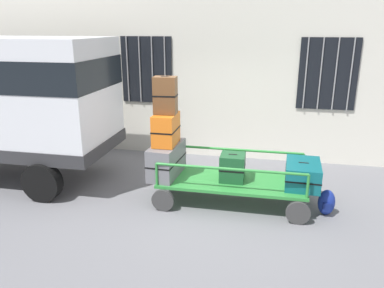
% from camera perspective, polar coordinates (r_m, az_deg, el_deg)
% --- Properties ---
extents(ground_plane, '(40.00, 40.00, 0.00)m').
position_cam_1_polar(ground_plane, '(6.63, 1.70, -9.15)').
color(ground_plane, slate).
extents(building_wall, '(12.00, 0.38, 5.00)m').
position_cam_1_polar(building_wall, '(8.64, 5.13, 14.28)').
color(building_wall, silver).
rests_on(building_wall, ground).
extents(luggage_cart, '(2.57, 1.17, 0.43)m').
position_cam_1_polar(luggage_cart, '(6.59, 6.09, -5.93)').
color(luggage_cart, '#2D8438').
rests_on(luggage_cart, ground).
extents(cart_railing, '(2.46, 1.04, 0.41)m').
position_cam_1_polar(cart_railing, '(6.44, 6.21, -2.61)').
color(cart_railing, '#2D8438').
rests_on(cart_railing, luggage_cart).
extents(suitcase_left_bottom, '(0.51, 0.99, 0.57)m').
position_cam_1_polar(suitcase_left_bottom, '(6.65, -3.87, -2.40)').
color(suitcase_left_bottom, slate).
rests_on(suitcase_left_bottom, luggage_cart).
extents(suitcase_left_middle, '(0.38, 0.60, 0.54)m').
position_cam_1_polar(suitcase_left_middle, '(6.48, -3.98, 2.26)').
color(suitcase_left_middle, orange).
rests_on(suitcase_left_middle, suitcase_left_bottom).
extents(suitcase_left_top, '(0.41, 0.28, 0.63)m').
position_cam_1_polar(suitcase_left_top, '(6.35, -4.08, 7.39)').
color(suitcase_left_top, brown).
rests_on(suitcase_left_top, suitcase_left_middle).
extents(suitcase_midleft_bottom, '(0.42, 0.44, 0.47)m').
position_cam_1_polar(suitcase_midleft_bottom, '(6.47, 6.17, -3.54)').
color(suitcase_midleft_bottom, '#194C28').
rests_on(suitcase_midleft_bottom, luggage_cart).
extents(suitcase_center_bottom, '(0.60, 0.85, 0.40)m').
position_cam_1_polar(suitcase_center_bottom, '(6.52, 16.46, -4.37)').
color(suitcase_center_bottom, '#0F5960').
rests_on(suitcase_center_bottom, luggage_cart).
extents(backpack, '(0.27, 0.22, 0.44)m').
position_cam_1_polar(backpack, '(6.58, 19.74, -8.38)').
color(backpack, navy).
rests_on(backpack, ground).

